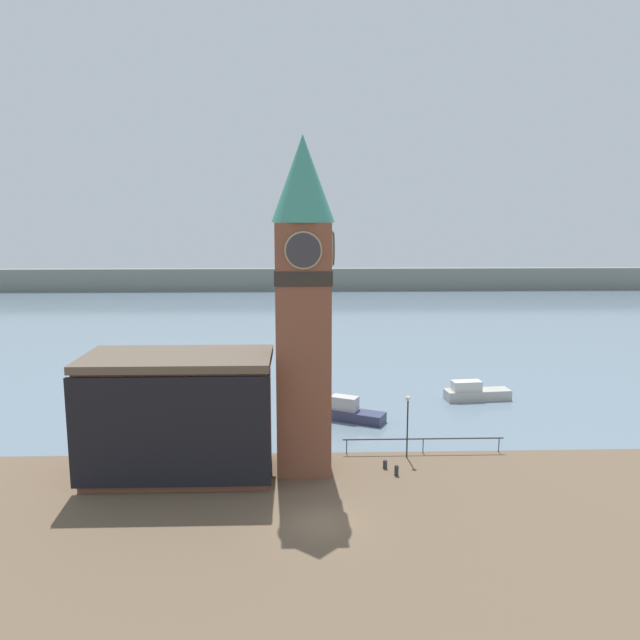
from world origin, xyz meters
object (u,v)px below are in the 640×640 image
(clock_tower, at_px, (304,298))
(mooring_bollard_far, at_px, (396,470))
(pier_building, at_px, (179,415))
(boat_far, at_px, (475,392))
(mooring_bollard_near, at_px, (385,464))
(lamp_post, at_px, (408,415))
(boat_near, at_px, (351,412))

(clock_tower, height_order, mooring_bollard_far, clock_tower)
(pier_building, relative_size, mooring_bollard_far, 16.90)
(boat_far, distance_m, mooring_bollard_near, 18.78)
(clock_tower, distance_m, lamp_post, 11.22)
(clock_tower, xyz_separation_m, boat_far, (15.82, 15.50, -10.83))
(boat_far, relative_size, mooring_bollard_far, 8.57)
(clock_tower, distance_m, pier_building, 11.02)
(mooring_bollard_near, bearing_deg, mooring_bollard_far, -63.19)
(mooring_bollard_near, bearing_deg, boat_far, 56.32)
(pier_building, bearing_deg, clock_tower, 4.10)
(boat_far, xyz_separation_m, mooring_bollard_far, (-9.83, -16.79, -0.27))
(pier_building, xyz_separation_m, boat_far, (23.87, 16.08, -3.33))
(mooring_bollard_near, distance_m, lamp_post, 3.76)
(boat_far, height_order, mooring_bollard_near, boat_far)
(mooring_bollard_near, relative_size, mooring_bollard_far, 0.85)
(lamp_post, bearing_deg, mooring_bollard_near, -133.25)
(pier_building, distance_m, mooring_bollard_far, 14.51)
(mooring_bollard_near, relative_size, lamp_post, 0.14)
(boat_near, distance_m, mooring_bollard_near, 10.14)
(pier_building, bearing_deg, boat_far, 33.96)
(clock_tower, height_order, boat_far, clock_tower)
(boat_far, bearing_deg, mooring_bollard_near, -129.36)
(pier_building, distance_m, lamp_post, 15.44)
(pier_building, height_order, lamp_post, pier_building)
(boat_far, bearing_deg, lamp_post, -127.83)
(clock_tower, relative_size, mooring_bollard_near, 35.73)
(clock_tower, bearing_deg, boat_far, 44.42)
(pier_building, bearing_deg, boat_near, 41.08)
(pier_building, height_order, boat_near, pier_building)
(mooring_bollard_far, bearing_deg, mooring_bollard_near, 116.81)
(pier_building, distance_m, mooring_bollard_near, 13.95)
(clock_tower, bearing_deg, boat_near, 68.14)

